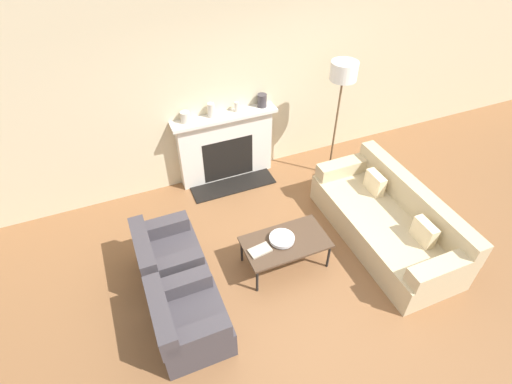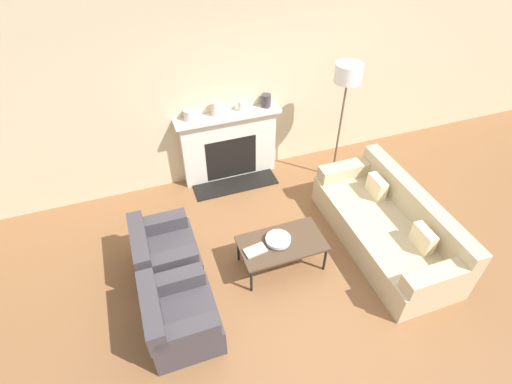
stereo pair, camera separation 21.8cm
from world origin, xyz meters
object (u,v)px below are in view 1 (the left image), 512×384
object	(u,v)px
bowl	(282,239)
mantel_vase_center_left	(211,110)
armchair_far	(168,257)
book	(260,250)
armchair_near	(188,321)
floor_lamp	(342,86)
coffee_table	(286,243)
couch	(388,222)
mantel_vase_left	(185,117)
fireplace	(226,148)
mantel_vase_right	(262,100)
mantel_vase_center_right	(237,107)

from	to	relation	value
bowl	mantel_vase_center_left	distance (m)	2.11
armchair_far	book	world-z (taller)	armchair_far
armchair_near	book	bearing A→B (deg)	-64.65
armchair_near	book	world-z (taller)	armchair_near
floor_lamp	mantel_vase_center_left	xyz separation A→B (m)	(-1.72, 0.58, -0.30)
coffee_table	floor_lamp	bearing A→B (deg)	43.54
armchair_far	mantel_vase_center_left	bearing A→B (deg)	-35.66
floor_lamp	couch	bearing A→B (deg)	-90.77
armchair_near	bowl	world-z (taller)	armchair_near
floor_lamp	coffee_table	bearing A→B (deg)	-136.46
book	mantel_vase_center_left	xyz separation A→B (m)	(0.10, 2.00, 0.80)
bowl	coffee_table	bearing A→B (deg)	-34.67
coffee_table	mantel_vase_left	xyz separation A→B (m)	(-0.63, 1.98, 0.82)
couch	bowl	world-z (taller)	couch
couch	book	bearing A→B (deg)	-92.87
fireplace	coffee_table	size ratio (longest dim) A/B	1.51
couch	book	world-z (taller)	couch
mantel_vase_right	coffee_table	bearing A→B (deg)	-104.92
mantel_vase_center_right	bowl	bearing A→B (deg)	-95.01
floor_lamp	mantel_vase_right	bearing A→B (deg)	148.45
armchair_far	mantel_vase_center_right	size ratio (longest dim) A/B	5.43
armchair_far	armchair_near	bearing A→B (deg)	-180.00
couch	mantel_vase_left	xyz separation A→B (m)	(-2.08, 2.09, 0.91)
floor_lamp	book	bearing A→B (deg)	-142.04
fireplace	mantel_vase_center_right	xyz separation A→B (m)	(0.20, 0.01, 0.65)
couch	armchair_far	size ratio (longest dim) A/B	2.71
fireplace	coffee_table	distance (m)	1.97
mantel_vase_center_right	mantel_vase_right	distance (m)	0.40
armchair_far	mantel_vase_right	xyz separation A→B (m)	(1.90, 1.56, 0.93)
bowl	book	size ratio (longest dim) A/B	1.09
book	mantel_vase_left	xyz separation A→B (m)	(-0.28, 2.00, 0.77)
coffee_table	mantel_vase_center_left	bearing A→B (deg)	97.28
coffee_table	mantel_vase_center_right	size ratio (longest dim) A/B	6.89
book	couch	bearing A→B (deg)	-10.85
floor_lamp	mantel_vase_center_right	world-z (taller)	floor_lamp
bowl	couch	bearing A→B (deg)	-5.31
armchair_near	bowl	size ratio (longest dim) A/B	2.66
fireplace	mantel_vase_center_right	world-z (taller)	mantel_vase_center_right
bowl	book	distance (m)	0.31
mantel_vase_left	mantel_vase_right	world-z (taller)	mantel_vase_right
couch	armchair_near	size ratio (longest dim) A/B	2.71
couch	mantel_vase_right	size ratio (longest dim) A/B	11.54
mantel_vase_center_right	mantel_vase_left	bearing A→B (deg)	180.00
floor_lamp	mantel_vase_center_left	distance (m)	1.84
book	armchair_near	bearing A→B (deg)	-162.63
fireplace	mantel_vase_center_left	size ratio (longest dim) A/B	7.52
mantel_vase_left	mantel_vase_right	xyz separation A→B (m)	(1.16, 0.00, 0.02)
coffee_table	mantel_vase_center_left	world-z (taller)	mantel_vase_center_left
book	mantel_vase_left	distance (m)	2.16
mantel_vase_right	armchair_far	bearing A→B (deg)	-140.57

